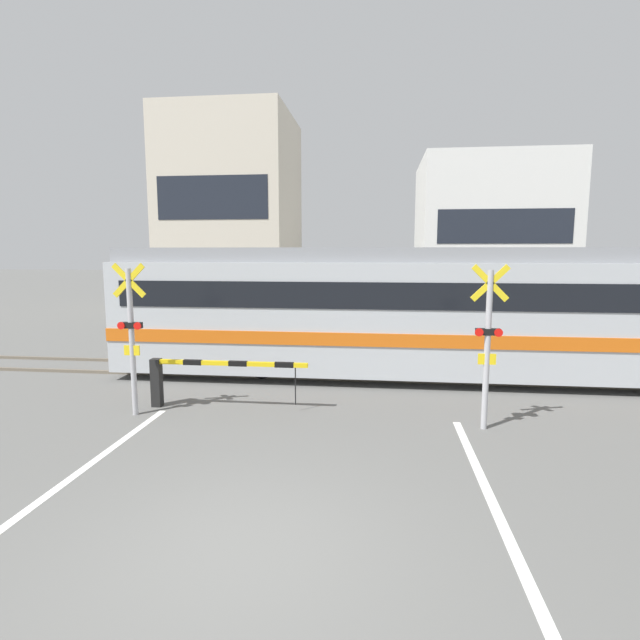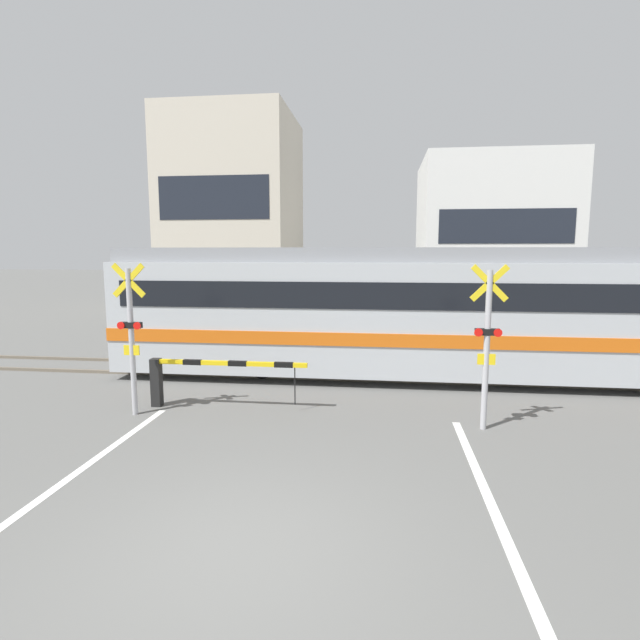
{
  "view_description": "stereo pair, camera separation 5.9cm",
  "coord_description": "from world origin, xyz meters",
  "px_view_note": "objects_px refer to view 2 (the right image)",
  "views": [
    {
      "loc": [
        1.45,
        -4.98,
        3.29
      ],
      "look_at": [
        0.0,
        7.18,
        1.6
      ],
      "focal_mm": 28.0,
      "sensor_mm": 36.0,
      "label": 1
    },
    {
      "loc": [
        1.51,
        -4.97,
        3.29
      ],
      "look_at": [
        0.0,
        7.18,
        1.6
      ],
      "focal_mm": 28.0,
      "sensor_mm": 36.0,
      "label": 2
    }
  ],
  "objects_px": {
    "crossing_barrier_near": "(193,373)",
    "crossing_signal_right": "(487,340)",
    "crossing_barrier_far": "(410,333)",
    "crossing_signal_left": "(131,332)",
    "commuter_train": "(506,310)",
    "pedestrian": "(321,313)"
  },
  "relations": [
    {
      "from": "crossing_barrier_near",
      "to": "crossing_signal_right",
      "type": "relative_size",
      "value": 1.1
    },
    {
      "from": "crossing_barrier_far",
      "to": "crossing_signal_left",
      "type": "distance_m",
      "value": 8.72
    },
    {
      "from": "commuter_train",
      "to": "crossing_signal_right",
      "type": "bearing_deg",
      "value": -107.86
    },
    {
      "from": "commuter_train",
      "to": "crossing_barrier_far",
      "type": "distance_m",
      "value": 3.57
    },
    {
      "from": "commuter_train",
      "to": "crossing_signal_right",
      "type": "height_order",
      "value": "commuter_train"
    },
    {
      "from": "crossing_signal_left",
      "to": "crossing_signal_right",
      "type": "height_order",
      "value": "same"
    },
    {
      "from": "crossing_barrier_near",
      "to": "crossing_barrier_far",
      "type": "distance_m",
      "value": 7.55
    },
    {
      "from": "crossing_barrier_near",
      "to": "crossing_signal_left",
      "type": "height_order",
      "value": "crossing_signal_left"
    },
    {
      "from": "crossing_signal_left",
      "to": "pedestrian",
      "type": "distance_m",
      "value": 10.07
    },
    {
      "from": "commuter_train",
      "to": "crossing_barrier_near",
      "type": "bearing_deg",
      "value": -155.04
    },
    {
      "from": "commuter_train",
      "to": "crossing_signal_left",
      "type": "relative_size",
      "value": 6.58
    },
    {
      "from": "crossing_barrier_near",
      "to": "crossing_signal_left",
      "type": "relative_size",
      "value": 1.1
    },
    {
      "from": "crossing_barrier_near",
      "to": "crossing_signal_left",
      "type": "bearing_deg",
      "value": -150.16
    },
    {
      "from": "crossing_signal_left",
      "to": "crossing_barrier_near",
      "type": "bearing_deg",
      "value": 29.84
    },
    {
      "from": "crossing_barrier_near",
      "to": "pedestrian",
      "type": "bearing_deg",
      "value": 79.94
    },
    {
      "from": "commuter_train",
      "to": "crossing_signal_right",
      "type": "relative_size",
      "value": 6.58
    },
    {
      "from": "commuter_train",
      "to": "crossing_barrier_near",
      "type": "xyz_separation_m",
      "value": [
        -7.09,
        -3.3,
        -1.07
      ]
    },
    {
      "from": "crossing_barrier_far",
      "to": "crossing_signal_right",
      "type": "bearing_deg",
      "value": -80.89
    },
    {
      "from": "crossing_barrier_near",
      "to": "commuter_train",
      "type": "bearing_deg",
      "value": 24.96
    },
    {
      "from": "pedestrian",
      "to": "crossing_signal_left",
      "type": "bearing_deg",
      "value": -105.26
    },
    {
      "from": "crossing_signal_right",
      "to": "crossing_signal_left",
      "type": "bearing_deg",
      "value": 180.0
    },
    {
      "from": "crossing_barrier_far",
      "to": "crossing_signal_left",
      "type": "xyz_separation_m",
      "value": [
        -5.83,
        -6.41,
        0.95
      ]
    }
  ]
}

